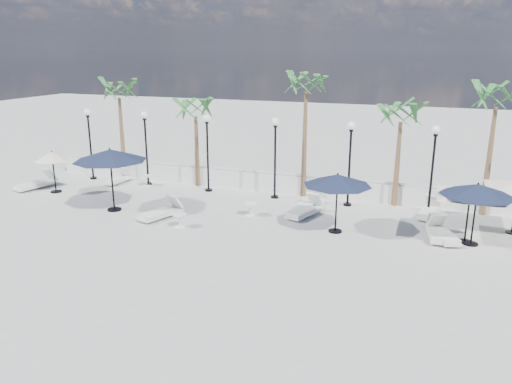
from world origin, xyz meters
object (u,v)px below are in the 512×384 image
(lounger_2, at_px, (118,179))
(lounger_5, at_px, (437,232))
(parasol_navy_right, at_px, (477,190))
(parasol_cream_small, at_px, (52,157))
(lounger_6, at_px, (429,211))
(lounger_1, at_px, (161,212))
(parasol_navy_left, at_px, (110,155))
(lounger_4, at_px, (305,210))
(lounger_3, at_px, (308,203))
(lounger_7, at_px, (444,234))
(parasol_navy_mid, at_px, (338,180))
(parasol_cream_sq_b, at_px, (471,188))
(lounger_0, at_px, (36,183))

(lounger_2, xyz_separation_m, lounger_5, (16.09, -2.63, 0.02))
(parasol_navy_right, bearing_deg, parasol_cream_small, 179.02)
(lounger_5, distance_m, parasol_navy_right, 2.19)
(lounger_2, xyz_separation_m, lounger_6, (15.71, -0.10, 0.02))
(lounger_1, bearing_deg, parasol_navy_left, -165.30)
(lounger_4, bearing_deg, parasol_navy_left, -147.12)
(parasol_navy_left, height_order, parasol_cream_small, parasol_navy_left)
(lounger_3, height_order, lounger_7, lounger_3)
(lounger_1, height_order, lounger_7, lounger_1)
(lounger_2, relative_size, parasol_navy_right, 0.68)
(parasol_navy_mid, distance_m, parasol_cream_sq_b, 4.76)
(lounger_0, xyz_separation_m, lounger_5, (19.40, -0.27, -0.03))
(parasol_navy_left, bearing_deg, parasol_navy_right, 4.34)
(lounger_0, height_order, lounger_2, lounger_0)
(lounger_1, xyz_separation_m, parasol_navy_mid, (7.27, 0.90, 1.83))
(lounger_3, distance_m, parasol_navy_mid, 3.53)
(lounger_6, bearing_deg, lounger_5, -69.84)
(lounger_3, height_order, parasol_navy_right, parasol_navy_right)
(lounger_2, relative_size, parasol_navy_mid, 0.68)
(parasol_navy_right, bearing_deg, lounger_0, 178.56)
(lounger_1, height_order, lounger_5, lounger_1)
(lounger_6, distance_m, parasol_cream_small, 17.83)
(lounger_2, xyz_separation_m, parasol_navy_right, (17.28, -2.87, 1.84))
(parasol_navy_left, distance_m, parasol_cream_sq_b, 14.53)
(lounger_1, xyz_separation_m, lounger_6, (10.62, 4.09, -0.02))
(lounger_1, xyz_separation_m, parasol_cream_sq_b, (11.99, 1.49, 1.84))
(lounger_0, bearing_deg, parasol_navy_right, 12.14)
(parasol_navy_left, xyz_separation_m, parasol_navy_right, (14.68, 1.11, -0.41))
(lounger_2, distance_m, lounger_7, 16.55)
(lounger_2, distance_m, lounger_6, 15.71)
(lounger_1, xyz_separation_m, parasol_cream_small, (-6.97, 1.64, 1.54))
(lounger_1, distance_m, lounger_5, 11.11)
(lounger_6, bearing_deg, parasol_navy_mid, -124.88)
(lounger_7, bearing_deg, lounger_3, 139.93)
(lounger_2, bearing_deg, parasol_cream_sq_b, -5.71)
(lounger_2, bearing_deg, lounger_3, -1.05)
(lounger_5, distance_m, lounger_6, 2.55)
(lounger_1, bearing_deg, parasol_cream_sq_b, 26.49)
(parasol_navy_mid, bearing_deg, lounger_6, 43.49)
(lounger_4, xyz_separation_m, parasol_navy_right, (6.54, -1.04, 1.80))
(parasol_cream_sq_b, bearing_deg, lounger_7, -177.29)
(parasol_navy_right, relative_size, parasol_cream_small, 1.25)
(lounger_6, xyz_separation_m, lounger_7, (0.61, -2.63, 0.00))
(lounger_3, distance_m, parasol_navy_right, 7.20)
(lounger_5, distance_m, lounger_7, 0.26)
(lounger_7, height_order, parasol_navy_right, parasol_navy_right)
(lounger_5, height_order, lounger_7, lounger_5)
(parasol_cream_small, bearing_deg, parasol_navy_right, -0.98)
(parasol_navy_left, bearing_deg, lounger_0, 164.59)
(lounger_1, xyz_separation_m, lounger_3, (5.54, 3.39, 0.01))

